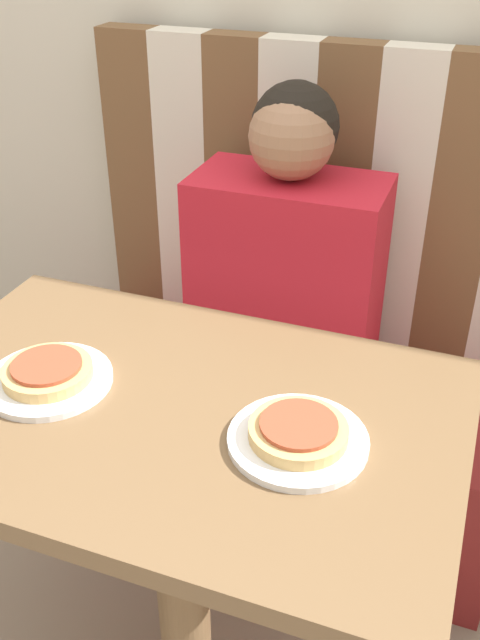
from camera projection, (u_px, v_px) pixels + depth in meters
The scene contains 8 objects.
booth_seat at pixel (280, 433), 1.90m from camera, with size 1.13×0.53×0.42m.
booth_backrest at pixel (315, 197), 1.78m from camera, with size 1.13×0.08×0.75m.
dining_table at pixel (175, 464), 1.18m from camera, with size 0.91×0.59×0.77m.
person at pixel (288, 254), 1.63m from camera, with size 0.43×0.23×0.70m.
plate_left at pixel (49, 380), 1.16m from camera, with size 0.21×0.21×0.01m.
plate_right at pixel (298, 440), 1.04m from camera, with size 0.21×0.21×0.01m.
pizza_left at pixel (47, 371), 1.15m from camera, with size 0.15×0.15×0.03m.
pizza_right at pixel (298, 430), 1.03m from camera, with size 0.15×0.15×0.03m.
Camera 1 is at (0.41, -0.79, 1.46)m, focal length 40.00 mm.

